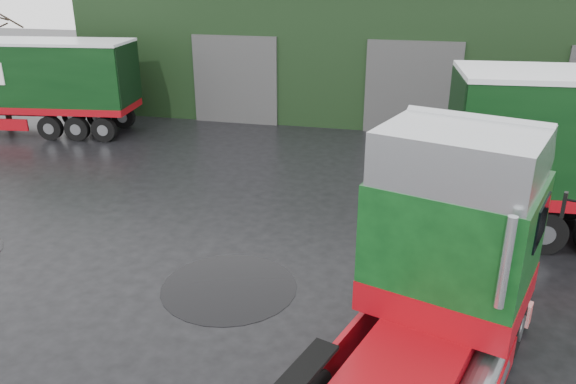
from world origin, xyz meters
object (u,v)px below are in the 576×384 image
object	(u,v)px
warehouse	(419,44)
hero_tractor	(415,293)
tree_back_b	(551,19)
tree_back_a	(308,0)

from	to	relation	value
warehouse	hero_tractor	xyz separation A→B (m)	(0.70, -23.00, -0.95)
tree_back_b	tree_back_a	bearing A→B (deg)	180.00
hero_tractor	tree_back_b	distance (m)	33.83
warehouse	hero_tractor	world-z (taller)	warehouse
tree_back_b	hero_tractor	bearing A→B (deg)	-102.47
tree_back_a	tree_back_b	xyz separation A→B (m)	(16.00, 0.00, -1.00)
tree_back_a	tree_back_b	world-z (taller)	tree_back_a
warehouse	tree_back_b	size ratio (longest dim) A/B	4.32
hero_tractor	tree_back_b	xyz separation A→B (m)	(7.30, 33.00, 1.54)
warehouse	tree_back_a	size ratio (longest dim) A/B	3.41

